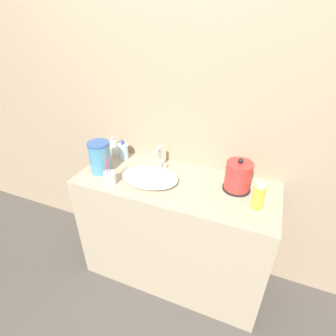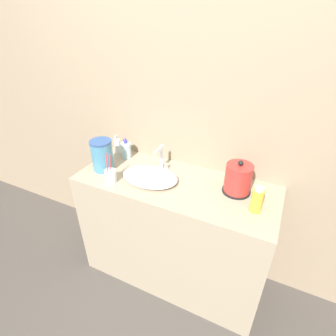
# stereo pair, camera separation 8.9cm
# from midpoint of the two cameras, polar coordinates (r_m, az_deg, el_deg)

# --- Properties ---
(ground_plane) EXTENTS (12.00, 12.00, 0.00)m
(ground_plane) POSITION_cam_midpoint_polar(r_m,az_deg,el_deg) (2.19, -0.74, -26.40)
(ground_plane) COLOR #47423D
(wall_back) EXTENTS (6.00, 0.04, 2.60)m
(wall_back) POSITION_cam_midpoint_polar(r_m,az_deg,el_deg) (1.76, 7.04, 12.86)
(wall_back) COLOR gray
(wall_back) RESTS_ON ground_plane
(vanity_counter) EXTENTS (1.32, 0.52, 0.88)m
(vanity_counter) POSITION_cam_midpoint_polar(r_m,az_deg,el_deg) (1.99, 2.61, -13.76)
(vanity_counter) COLOR gray
(vanity_counter) RESTS_ON ground_plane
(sink_basin) EXTENTS (0.38, 0.26, 0.05)m
(sink_basin) POSITION_cam_midpoint_polar(r_m,az_deg,el_deg) (1.72, -2.49, -1.88)
(sink_basin) COLOR white
(sink_basin) RESTS_ON vanity_counter
(faucet) EXTENTS (0.06, 0.12, 0.18)m
(faucet) POSITION_cam_midpoint_polar(r_m,az_deg,el_deg) (1.81, 0.02, 2.47)
(faucet) COLOR silver
(faucet) RESTS_ON vanity_counter
(electric_kettle) EXTENTS (0.17, 0.17, 0.22)m
(electric_kettle) POSITION_cam_midpoint_polar(r_m,az_deg,el_deg) (1.64, 16.50, -2.46)
(electric_kettle) COLOR black
(electric_kettle) RESTS_ON vanity_counter
(toothbrush_cup) EXTENTS (0.08, 0.08, 0.21)m
(toothbrush_cup) POSITION_cam_midpoint_polar(r_m,az_deg,el_deg) (1.72, -10.94, -1.67)
(toothbrush_cup) COLOR silver
(toothbrush_cup) RESTS_ON vanity_counter
(lotion_bottle) EXTENTS (0.05, 0.05, 0.15)m
(lotion_bottle) POSITION_cam_midpoint_polar(r_m,az_deg,el_deg) (2.06, -9.70, 4.71)
(lotion_bottle) COLOR white
(lotion_bottle) RESTS_ON vanity_counter
(shampoo_bottle) EXTENTS (0.06, 0.06, 0.16)m
(shampoo_bottle) POSITION_cam_midpoint_polar(r_m,az_deg,el_deg) (1.53, 20.41, -6.57)
(shampoo_bottle) COLOR gold
(shampoo_bottle) RESTS_ON vanity_counter
(mouthwash_bottle) EXTENTS (0.07, 0.07, 0.16)m
(mouthwash_bottle) POSITION_cam_midpoint_polar(r_m,az_deg,el_deg) (1.99, -7.84, 3.96)
(mouthwash_bottle) COLOR silver
(mouthwash_bottle) RESTS_ON vanity_counter
(water_pitcher) EXTENTS (0.15, 0.15, 0.22)m
(water_pitcher) POSITION_cam_midpoint_polar(r_m,az_deg,el_deg) (1.84, -12.79, 2.72)
(water_pitcher) COLOR teal
(water_pitcher) RESTS_ON vanity_counter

